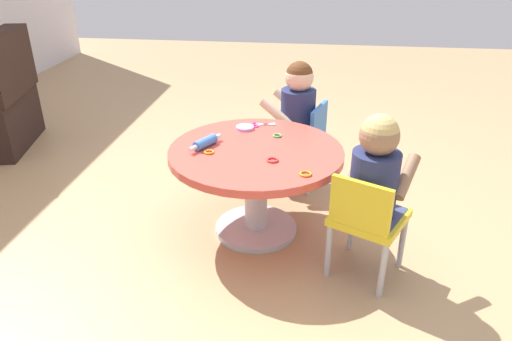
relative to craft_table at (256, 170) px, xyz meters
The scene contains 13 objects.
ground_plane 0.37m from the craft_table, ahead, with size 10.00×10.00×0.00m, color tan.
craft_table is the anchor object (origin of this frame).
child_chair_left 0.63m from the craft_table, 119.66° to the right, with size 0.40×0.40×0.54m.
seated_child_left 0.64m from the craft_table, 115.98° to the right, with size 0.43×0.39×0.51m.
child_chair_right 0.63m from the craft_table, 19.94° to the right, with size 0.37×0.37×0.54m.
seated_child_right 0.64m from the craft_table, 16.26° to the right, with size 0.36×0.41×0.51m.
rolling_pin 0.29m from the craft_table, 91.96° to the left, with size 0.21×0.13×0.05m.
craft_scissors 0.35m from the craft_table, ahead, with size 0.08×0.14×0.01m.
playdough_blob_0 0.31m from the craft_table, 20.12° to the left, with size 0.10×0.10×0.02m, color #CC99E5.
cookie_cutter_0 0.38m from the craft_table, 134.82° to the right, with size 0.06×0.06×0.01m, color orange.
cookie_cutter_1 0.20m from the craft_table, 143.40° to the right, with size 0.06×0.06×0.01m, color red.
cookie_cutter_2 0.23m from the craft_table, 26.98° to the right, with size 0.05×0.05×0.01m, color #4CB259.
cookie_cutter_3 0.27m from the craft_table, 109.27° to the left, with size 0.05×0.05×0.01m, color orange.
Camera 1 is at (-2.17, -0.29, 1.45)m, focal length 33.44 mm.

